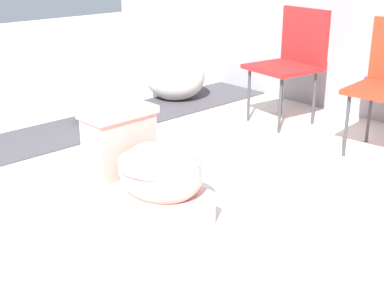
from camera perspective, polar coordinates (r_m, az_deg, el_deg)
name	(u,v)px	position (r m, az deg, el deg)	size (l,w,h in m)	color
ground_plane	(82,215)	(2.73, -11.66, -7.43)	(14.00, 14.00, 0.00)	beige
gravel_strip	(54,135)	(3.88, -14.46, 0.91)	(0.56, 8.00, 0.01)	#423F44
toilet	(147,174)	(2.59, -4.79, -3.25)	(0.64, 0.39, 0.52)	#E09E93
folding_chair_left	(293,54)	(4.05, 10.77, 9.44)	(0.50, 0.50, 0.83)	red
boulder_near	(175,77)	(4.63, -1.84, 7.18)	(0.52, 0.48, 0.40)	#B7B2AD
boulder_far	(94,110)	(4.06, -10.41, 3.56)	(0.31, 0.30, 0.21)	#ADA899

